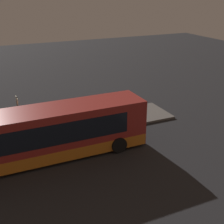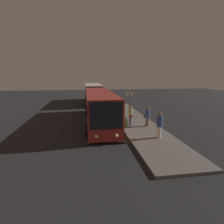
# 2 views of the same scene
# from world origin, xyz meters

# --- Properties ---
(ground) EXTENTS (80.00, 80.00, 0.00)m
(ground) POSITION_xyz_m (0.00, 0.00, 0.00)
(ground) COLOR #232326
(platform) EXTENTS (20.00, 3.38, 0.16)m
(platform) POSITION_xyz_m (0.00, 3.29, 0.08)
(platform) COLOR #605B56
(platform) RESTS_ON ground
(bus_lead) EXTENTS (11.87, 2.73, 3.01)m
(bus_lead) POSITION_xyz_m (-0.21, -0.09, 1.50)
(bus_lead) COLOR maroon
(bus_lead) RESTS_ON ground
(passenger_boarding) EXTENTS (0.66, 0.51, 1.73)m
(passenger_boarding) POSITION_xyz_m (2.37, 3.92, 1.08)
(passenger_boarding) COLOR #6B604C
(passenger_boarding) RESTS_ON platform
(passenger_waiting) EXTENTS (0.59, 0.59, 1.86)m
(passenger_waiting) POSITION_xyz_m (5.34, 3.75, 1.16)
(passenger_waiting) COLOR silver
(passenger_waiting) RESTS_ON platform
(passenger_with_bags) EXTENTS (0.52, 0.36, 1.72)m
(passenger_with_bags) POSITION_xyz_m (1.71, 2.56, 1.11)
(passenger_with_bags) COLOR #4C476B
(passenger_with_bags) RESTS_ON platform
(suitcase) EXTENTS (0.35, 0.24, 0.87)m
(suitcase) POSITION_xyz_m (1.99, 2.07, 0.47)
(suitcase) COLOR #598C59
(suitcase) RESTS_ON platform
(sign_post) EXTENTS (0.10, 0.80, 2.73)m
(sign_post) POSITION_xyz_m (-1.25, 3.21, 1.87)
(sign_post) COLOR #4C4C51
(sign_post) RESTS_ON platform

